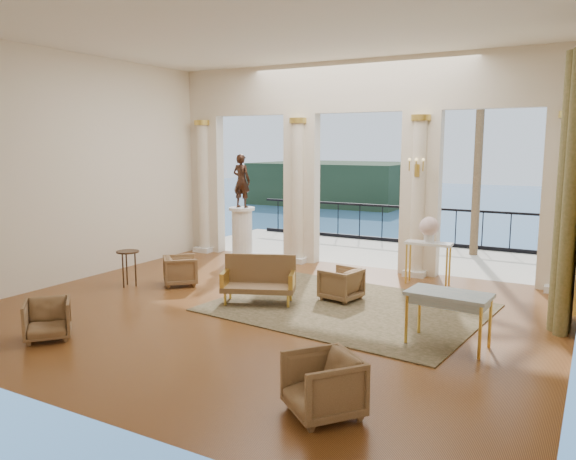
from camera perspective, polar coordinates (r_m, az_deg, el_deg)
The scene contains 22 objects.
floor at distance 9.35m, azimuth -2.11°, elevation -8.22°, with size 9.00×9.00×0.00m, color #492610.
room_walls at distance 8.02m, azimuth -6.44°, elevation 9.76°, with size 9.00×9.00×9.00m.
arcade at distance 12.37m, azimuth 7.14°, elevation 7.99°, with size 9.00×0.56×4.50m.
terrace at distance 14.49m, azimuth 9.89°, elevation -2.45°, with size 10.00×3.60×0.10m, color beige.
balustrade at distance 15.91m, azimuth 11.85°, elevation 0.16°, with size 9.00×0.06×1.03m.
palm_tree at distance 14.55m, azimuth 19.09°, elevation 13.64°, with size 2.00×2.00×4.50m.
headland at distance 85.22m, azimuth 5.14°, elevation 4.83°, with size 22.00×18.00×6.00m, color black.
sea at distance 68.36m, azimuth 25.03°, elevation 0.56°, with size 160.00×160.00×0.00m, color #285390.
curtain at distance 9.18m, azimuth 26.80°, elevation 3.37°, with size 0.33×1.40×4.09m.
wall_sconce at distance 11.63m, azimuth 12.96°, elevation 6.05°, with size 0.30×0.11×0.33m.
rug at distance 9.56m, azimuth 6.08°, elevation -7.84°, with size 4.26×3.31×0.02m, color #2F321A.
armchair_a at distance 8.67m, azimuth -23.25°, elevation -8.17°, with size 0.61×0.57×0.62m, color #483520.
armchair_b at distance 5.86m, azimuth 3.57°, elevation -15.20°, with size 0.68×0.64×0.70m, color #483520.
armchair_c at distance 9.94m, azimuth 5.40°, elevation -5.33°, with size 0.62×0.58×0.63m, color #483520.
armchair_d at distance 11.15m, azimuth -10.86°, elevation -3.91°, with size 0.62×0.58×0.63m, color #483520.
settee at distance 9.74m, azimuth -2.95°, elevation -5.05°, with size 1.36×0.97×0.83m.
game_table at distance 7.92m, azimuth 16.03°, elevation -6.67°, with size 1.13×0.68×0.75m.
pedestal at distance 13.59m, azimuth -4.68°, elevation -0.35°, with size 0.67×0.67×1.22m.
statue at distance 13.45m, azimuth -4.75°, elevation 5.00°, with size 0.46×0.30×1.27m, color #321F16.
console_table at distance 11.25m, azimuth 14.07°, elevation -1.93°, with size 0.89×0.36×0.84m.
urn at distance 11.18m, azimuth 14.15°, elevation 0.22°, with size 0.38×0.38×0.50m.
side_table at distance 11.21m, azimuth -15.96°, elevation -2.55°, with size 0.43×0.43×0.70m.
Camera 1 is at (4.66, -7.64, 2.72)m, focal length 35.00 mm.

